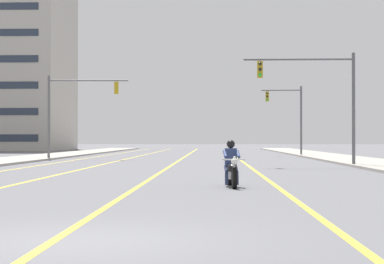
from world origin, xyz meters
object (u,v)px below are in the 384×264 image
(traffic_signal_near_right, at_px, (321,90))
(traffic_signal_near_left, at_px, (72,103))
(traffic_signal_mid_right, at_px, (290,111))
(motorcycle_with_rider, at_px, (231,168))

(traffic_signal_near_right, relative_size, traffic_signal_near_left, 1.00)
(traffic_signal_near_left, bearing_deg, traffic_signal_mid_right, 31.04)
(motorcycle_with_rider, distance_m, traffic_signal_near_left, 30.98)
(traffic_signal_near_left, height_order, traffic_signal_mid_right, same)
(traffic_signal_near_left, xyz_separation_m, traffic_signal_mid_right, (17.27, 10.39, -0.15))
(traffic_signal_near_right, height_order, traffic_signal_mid_right, same)
(motorcycle_with_rider, relative_size, traffic_signal_mid_right, 0.35)
(motorcycle_with_rider, height_order, traffic_signal_near_right, traffic_signal_near_right)
(traffic_signal_near_left, bearing_deg, traffic_signal_near_right, -38.14)
(traffic_signal_near_right, distance_m, traffic_signal_mid_right, 23.20)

